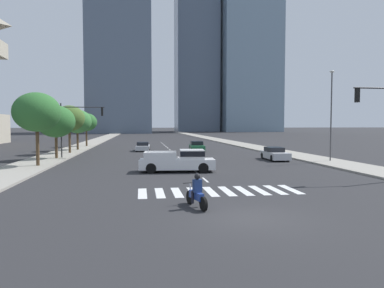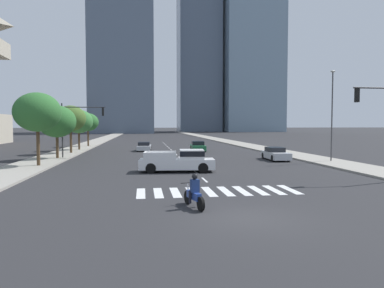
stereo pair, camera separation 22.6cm
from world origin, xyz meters
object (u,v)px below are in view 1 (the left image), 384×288
(street_tree_nearest, at_px, (37,112))
(street_tree_fourth, at_px, (77,121))
(motorcycle_lead, at_px, (197,194))
(sedan_silver_1, at_px, (275,154))
(street_tree_fifth, at_px, (86,122))
(pickup_truck, at_px, (181,161))
(street_lamp_east, at_px, (331,109))
(traffic_signal_far, at_px, (78,120))
(street_tree_third, at_px, (69,118))
(sedan_green_0, at_px, (197,147))
(sedan_silver_2, at_px, (143,147))
(street_tree_second, at_px, (56,122))

(street_tree_nearest, xyz_separation_m, street_tree_fourth, (-0.00, 19.32, -0.60))
(street_tree_nearest, bearing_deg, motorcycle_lead, -56.28)
(motorcycle_lead, xyz_separation_m, street_tree_nearest, (-10.87, 16.29, 4.01))
(sedan_silver_1, xyz_separation_m, street_tree_fifth, (-21.94, 24.41, 3.35))
(pickup_truck, xyz_separation_m, street_lamp_east, (14.84, 4.82, 4.20))
(street_tree_fourth, relative_size, street_tree_fifth, 1.04)
(motorcycle_lead, distance_m, street_lamp_east, 23.14)
(sedan_silver_1, relative_size, street_tree_fifth, 0.89)
(sedan_silver_1, xyz_separation_m, street_tree_nearest, (-21.94, -3.15, 3.99))
(traffic_signal_far, bearing_deg, street_tree_third, 107.78)
(street_tree_third, bearing_deg, sedan_green_0, 7.78)
(street_tree_third, bearing_deg, sedan_silver_2, 23.50)
(sedan_silver_1, xyz_separation_m, sedan_silver_2, (-13.10, 14.43, -0.04))
(street_tree_nearest, relative_size, street_tree_second, 1.13)
(sedan_silver_1, height_order, street_tree_fourth, street_tree_fourth)
(sedan_green_0, bearing_deg, street_lamp_east, 37.26)
(sedan_silver_1, bearing_deg, street_tree_nearest, -79.33)
(street_tree_fifth, bearing_deg, traffic_signal_far, -84.17)
(traffic_signal_far, xyz_separation_m, street_tree_third, (-2.07, 6.46, 0.29))
(street_tree_nearest, bearing_deg, pickup_truck, -21.33)
(sedan_silver_1, xyz_separation_m, street_lamp_east, (4.42, -2.83, 4.41))
(street_tree_second, bearing_deg, motorcycle_lead, -64.71)
(street_lamp_east, bearing_deg, pickup_truck, -162.02)
(traffic_signal_far, bearing_deg, street_tree_nearest, -105.89)
(motorcycle_lead, height_order, street_tree_fourth, street_tree_fourth)
(pickup_truck, height_order, street_tree_third, street_tree_third)
(traffic_signal_far, bearing_deg, sedan_green_0, 31.86)
(street_tree_second, xyz_separation_m, street_tree_fourth, (0.00, 12.61, 0.11))
(sedan_silver_2, relative_size, traffic_signal_far, 0.84)
(traffic_signal_far, bearing_deg, street_tree_fifth, 95.83)
(street_tree_nearest, height_order, street_tree_second, street_tree_nearest)
(sedan_silver_2, bearing_deg, sedan_silver_1, -134.79)
(motorcycle_lead, height_order, street_lamp_east, street_lamp_east)
(traffic_signal_far, relative_size, street_lamp_east, 0.66)
(traffic_signal_far, distance_m, street_lamp_east, 25.29)
(sedan_silver_2, relative_size, street_tree_third, 0.82)
(pickup_truck, xyz_separation_m, street_tree_third, (-11.52, 18.23, 3.50))
(street_lamp_east, bearing_deg, sedan_green_0, 123.64)
(traffic_signal_far, bearing_deg, street_tree_fourth, 99.75)
(traffic_signal_far, xyz_separation_m, street_tree_fifth, (-2.07, 20.28, -0.08))
(motorcycle_lead, bearing_deg, street_tree_second, 10.62)
(street_tree_third, bearing_deg, street_tree_fourth, 90.00)
(pickup_truck, relative_size, sedan_silver_1, 1.24)
(pickup_truck, height_order, sedan_green_0, pickup_truck)
(pickup_truck, distance_m, street_tree_fourth, 26.65)
(pickup_truck, height_order, street_tree_fourth, street_tree_fourth)
(traffic_signal_far, distance_m, street_tree_nearest, 7.58)
(traffic_signal_far, bearing_deg, sedan_silver_1, -11.73)
(sedan_green_0, bearing_deg, street_tree_fifth, -122.44)
(street_tree_fourth, bearing_deg, street_lamp_east, -35.79)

